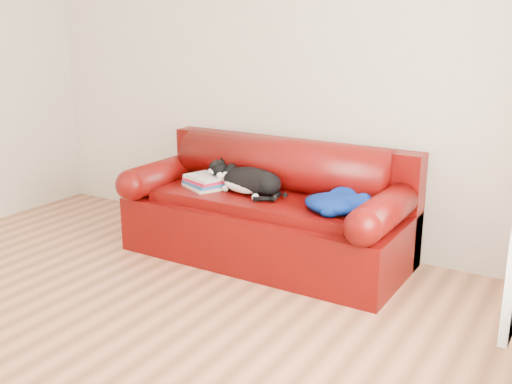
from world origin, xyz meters
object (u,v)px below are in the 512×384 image
Objects in this scene: sofa_base at (266,228)px; blanket at (339,202)px; book_stack at (205,182)px; cat at (250,181)px.

blanket is at bearing -9.74° from sofa_base.
sofa_base is 3.64× the size of blanket.
book_stack is 0.57× the size of cat.
cat reaches higher than book_stack.
book_stack is 0.66× the size of blanket.
sofa_base is at bearing 10.26° from book_stack.
book_stack is 1.12m from blanket.
sofa_base is 0.59m from book_stack.
book_stack is (-0.49, -0.09, 0.31)m from sofa_base.
sofa_base is at bearing 32.20° from cat.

